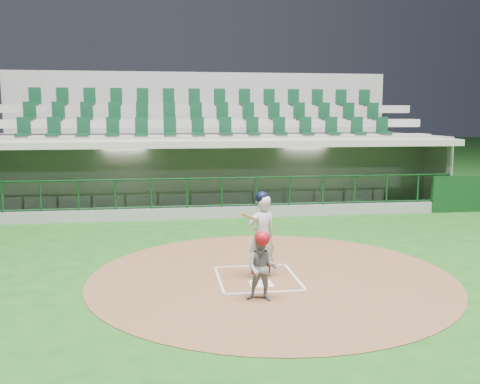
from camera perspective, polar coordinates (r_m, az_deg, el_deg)
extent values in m
plane|color=#184B15|center=(10.88, 1.58, -8.77)|extent=(120.00, 120.00, 0.00)
cylinder|color=brown|center=(10.74, 3.36, -8.97)|extent=(7.20, 7.20, 0.01)
cube|color=silver|center=(10.21, 2.26, -9.79)|extent=(0.43, 0.43, 0.02)
cube|color=silver|center=(10.49, -2.23, -9.33)|extent=(0.05, 1.80, 0.01)
cube|color=white|center=(10.74, 5.85, -8.94)|extent=(0.05, 1.80, 0.01)
cube|color=white|center=(11.39, 1.10, -7.89)|extent=(1.55, 0.05, 0.01)
cube|color=white|center=(9.80, 2.75, -10.62)|extent=(1.55, 0.05, 0.01)
cube|color=gray|center=(18.22, -2.48, -3.57)|extent=(15.00, 3.00, 0.10)
cube|color=gray|center=(19.57, -2.98, 1.40)|extent=(15.00, 0.20, 2.70)
cube|color=#A09A8E|center=(19.42, -2.96, 2.10)|extent=(13.50, 0.04, 0.90)
cube|color=slate|center=(20.16, 19.21, 1.16)|extent=(0.20, 3.00, 2.70)
cube|color=#9D968D|center=(17.61, -2.46, 5.38)|extent=(15.40, 3.50, 0.20)
cube|color=gray|center=(16.57, -1.95, -2.29)|extent=(15.00, 0.15, 0.40)
cube|color=black|center=(16.36, -1.98, 3.14)|extent=(15.00, 0.01, 0.95)
cube|color=brown|center=(19.19, -2.81, -2.13)|extent=(12.75, 0.40, 0.45)
cube|color=white|center=(17.81, -12.22, 4.82)|extent=(1.30, 0.35, 0.04)
cube|color=white|center=(18.41, 6.83, 5.05)|extent=(1.30, 0.35, 0.04)
cube|color=black|center=(18.96, 22.20, -0.19)|extent=(1.80, 0.18, 1.20)
imported|color=#A01111|center=(19.12, -19.67, -0.74)|extent=(1.26, 1.02, 1.71)
imported|color=maroon|center=(18.76, -9.92, -0.42)|extent=(1.13, 0.78, 1.78)
imported|color=maroon|center=(19.38, 3.86, 0.12)|extent=(0.94, 0.63, 1.89)
imported|color=#A91213|center=(19.88, 10.41, -0.21)|extent=(1.56, 0.81, 1.60)
cube|color=slate|center=(21.17, -3.41, 2.74)|extent=(17.00, 6.50, 2.50)
cube|color=#9C958C|center=(19.59, -3.06, 5.67)|extent=(16.60, 0.95, 0.30)
cube|color=#A39E93|center=(20.52, -3.31, 7.32)|extent=(16.60, 0.95, 0.30)
cube|color=gray|center=(21.47, -3.55, 8.83)|extent=(16.60, 0.95, 0.30)
cube|color=gray|center=(24.42, -4.12, 6.70)|extent=(17.00, 0.25, 5.05)
imported|color=silver|center=(10.50, 2.34, -4.73)|extent=(0.70, 0.58, 1.63)
sphere|color=black|center=(10.35, 2.37, -0.65)|extent=(0.28, 0.28, 0.28)
cylinder|color=#A07949|center=(10.12, 1.23, -2.76)|extent=(0.58, 0.79, 0.39)
imported|color=gray|center=(9.24, 2.38, -8.11)|extent=(0.66, 0.58, 1.14)
sphere|color=#A9121A|center=(9.11, 2.40, -4.98)|extent=(0.26, 0.26, 0.26)
cube|color=maroon|center=(9.37, 2.21, -7.63)|extent=(0.32, 0.10, 0.35)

